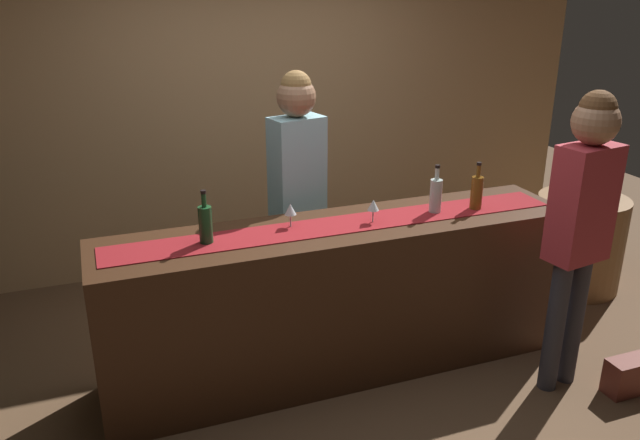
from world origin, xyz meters
TOP-DOWN VIEW (x-y plane):
  - ground_plane at (0.00, 0.00)m, footprint 10.00×10.00m
  - back_wall at (0.00, 1.90)m, footprint 6.00×0.12m
  - bar_counter at (0.00, 0.00)m, footprint 2.87×0.60m
  - counter_runner_cloth at (0.00, 0.00)m, footprint 2.72×0.28m
  - wine_bottle_clear at (0.62, -0.00)m, footprint 0.07×0.07m
  - wine_bottle_amber at (0.89, -0.04)m, footprint 0.07×0.07m
  - wine_bottle_green at (-0.79, 0.01)m, footprint 0.07×0.07m
  - wine_glass_near_customer at (-0.28, 0.07)m, footprint 0.07×0.07m
  - wine_glass_mid_counter at (0.19, -0.03)m, footprint 0.07×0.07m
  - bartender at (-0.07, 0.58)m, footprint 0.38×0.27m
  - customer_sipping at (1.17, -0.63)m, footprint 0.37×0.25m
  - round_side_table at (2.18, 0.41)m, footprint 0.68×0.68m
  - vase_on_side_table at (2.18, 0.35)m, footprint 0.13×0.13m
  - handbag at (1.50, -0.85)m, footprint 0.28×0.14m

SIDE VIEW (x-z plane):
  - ground_plane at x=0.00m, z-range 0.00..0.00m
  - handbag at x=1.50m, z-range 0.00..0.22m
  - round_side_table at x=2.18m, z-range 0.00..0.74m
  - bar_counter at x=0.00m, z-range 0.00..0.96m
  - vase_on_side_table at x=2.18m, z-range 0.74..0.98m
  - counter_runner_cloth at x=0.00m, z-range 0.96..0.97m
  - wine_glass_near_customer at x=-0.28m, z-range 1.00..1.14m
  - wine_glass_mid_counter at x=0.19m, z-range 1.00..1.14m
  - wine_bottle_clear at x=0.62m, z-range 0.92..1.23m
  - wine_bottle_amber at x=0.89m, z-range 0.92..1.23m
  - wine_bottle_green at x=-0.79m, z-range 0.92..1.23m
  - customer_sipping at x=1.17m, z-range 0.22..2.00m
  - bartender at x=-0.07m, z-range 0.22..2.01m
  - back_wall at x=0.00m, z-range 0.00..2.90m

